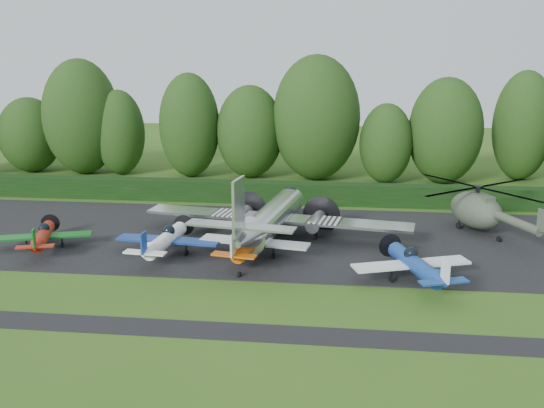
# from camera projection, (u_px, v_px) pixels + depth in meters

# --- Properties ---
(ground) EXTENTS (160.00, 160.00, 0.00)m
(ground) POSITION_uv_depth(u_px,v_px,m) (233.00, 287.00, 37.28)
(ground) COLOR #315618
(ground) RESTS_ON ground
(apron) EXTENTS (70.00, 18.00, 0.01)m
(apron) POSITION_uv_depth(u_px,v_px,m) (256.00, 238.00, 46.89)
(apron) COLOR black
(apron) RESTS_ON ground
(taxiway_verge) EXTENTS (70.00, 2.00, 0.00)m
(taxiway_verge) POSITION_uv_depth(u_px,v_px,m) (213.00, 331.00, 31.51)
(taxiway_verge) COLOR black
(taxiway_verge) RESTS_ON ground
(hedgerow) EXTENTS (90.00, 1.60, 2.00)m
(hedgerow) POSITION_uv_depth(u_px,v_px,m) (272.00, 203.00, 57.47)
(hedgerow) COLOR black
(hedgerow) RESTS_ON ground
(transport_plane) EXTENTS (20.91, 16.03, 6.70)m
(transport_plane) POSITION_uv_depth(u_px,v_px,m) (272.00, 218.00, 45.48)
(transport_plane) COLOR silver
(transport_plane) RESTS_ON ground
(light_plane_red) EXTENTS (6.67, 7.01, 2.56)m
(light_plane_red) POSITION_uv_depth(u_px,v_px,m) (43.00, 236.00, 43.85)
(light_plane_red) COLOR maroon
(light_plane_red) RESTS_ON ground
(light_plane_white) EXTENTS (7.47, 7.85, 2.87)m
(light_plane_white) POSITION_uv_depth(u_px,v_px,m) (166.00, 240.00, 42.55)
(light_plane_white) COLOR white
(light_plane_white) RESTS_ON ground
(light_plane_orange) EXTENTS (7.79, 8.19, 2.99)m
(light_plane_orange) POSITION_uv_depth(u_px,v_px,m) (252.00, 242.00, 41.96)
(light_plane_orange) COLOR #D6580C
(light_plane_orange) RESTS_ON ground
(light_plane_blue) EXTENTS (7.61, 8.00, 2.93)m
(light_plane_blue) POSITION_uv_depth(u_px,v_px,m) (415.00, 264.00, 37.70)
(light_plane_blue) COLOR navy
(light_plane_blue) RESTS_ON ground
(helicopter) EXTENTS (11.51, 13.48, 3.71)m
(helicopter) POSITION_uv_depth(u_px,v_px,m) (476.00, 207.00, 48.08)
(helicopter) COLOR #384132
(helicopter) RESTS_ON ground
(tree_0) EXTENTS (7.41, 7.41, 10.33)m
(tree_0) POSITION_uv_depth(u_px,v_px,m) (250.00, 132.00, 67.45)
(tree_0) COLOR black
(tree_0) RESTS_ON ground
(tree_1) EXTENTS (6.38, 6.38, 11.99)m
(tree_1) POSITION_uv_depth(u_px,v_px,m) (523.00, 126.00, 65.95)
(tree_1) COLOR black
(tree_1) RESTS_ON ground
(tree_2) EXTENTS (7.82, 7.82, 11.33)m
(tree_2) POSITION_uv_depth(u_px,v_px,m) (445.00, 131.00, 64.43)
(tree_2) COLOR black
(tree_2) RESTS_ON ground
(tree_3) EXTENTS (8.68, 8.68, 13.14)m
(tree_3) POSITION_uv_depth(u_px,v_px,m) (81.00, 117.00, 69.20)
(tree_3) COLOR black
(tree_3) RESTS_ON ground
(tree_5) EXTENTS (5.65, 5.65, 8.61)m
(tree_5) POSITION_uv_depth(u_px,v_px,m) (386.00, 144.00, 64.85)
(tree_5) COLOR black
(tree_5) RESTS_ON ground
(tree_6) EXTENTS (5.75, 5.75, 9.71)m
(tree_6) POSITION_uv_depth(u_px,v_px,m) (119.00, 133.00, 69.15)
(tree_6) COLOR black
(tree_6) RESTS_ON ground
(tree_8) EXTENTS (6.74, 6.74, 11.64)m
(tree_8) POSITION_uv_depth(u_px,v_px,m) (189.00, 126.00, 67.69)
(tree_8) COLOR black
(tree_8) RESTS_ON ground
(tree_10) EXTENTS (9.53, 9.53, 13.63)m
(tree_10) POSITION_uv_depth(u_px,v_px,m) (316.00, 118.00, 66.01)
(tree_10) COLOR black
(tree_10) RESTS_ON ground
(tree_11) EXTENTS (7.13, 7.13, 8.75)m
(tree_11) POSITION_uv_depth(u_px,v_px,m) (30.00, 135.00, 70.73)
(tree_11) COLOR black
(tree_11) RESTS_ON ground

